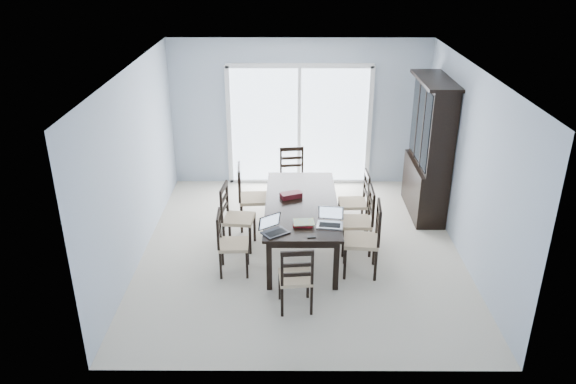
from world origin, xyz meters
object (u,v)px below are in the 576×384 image
chair_end_near (296,272)px  china_hutch (429,150)px  chair_left_far (247,190)px  chair_right_mid (363,213)px  chair_right_far (359,195)px  laptop_dark (275,230)px  hot_tub (281,139)px  chair_end_far (292,170)px  cell_phone (312,237)px  game_box (291,195)px  chair_left_near (227,236)px  chair_left_mid (232,210)px  dining_table (301,207)px  chair_right_near (369,231)px  laptop_silver (330,222)px

chair_end_near → china_hutch: bearing=46.7°
chair_left_far → chair_right_mid: 1.83m
chair_right_far → laptop_dark: size_ratio=2.80×
chair_end_near → hot_tub: bearing=87.4°
chair_end_far → cell_phone: chair_end_far is taller
chair_left_far → game_box: 0.88m
chair_left_near → cell_phone: (1.09, -0.41, 0.22)m
chair_left_mid → cell_phone: bearing=51.0°
chair_left_mid → chair_end_far: (0.86, 1.57, -0.01)m
chair_right_mid → hot_tub: 3.76m
chair_left_far → chair_end_far: chair_left_far is taller
dining_table → chair_left_mid: chair_left_mid is taller
cell_phone → chair_end_far: bearing=87.5°
chair_left_near → chair_right_far: size_ratio=0.94×
game_box → dining_table: bearing=-48.1°
chair_left_far → chair_end_near: (0.72, -2.18, -0.07)m
game_box → hot_tub: bearing=93.2°
chair_left_near → chair_end_near: bearing=43.5°
laptop_dark → cell_phone: bearing=-48.7°
chair_end_near → chair_end_far: size_ratio=0.95×
china_hutch → chair_end_near: (-2.11, -2.72, -0.53)m
chair_right_far → dining_table: bearing=124.1°
chair_end_near → game_box: size_ratio=3.47×
china_hutch → chair_end_near: bearing=-127.8°
chair_end_near → chair_right_mid: bearing=51.3°
china_hutch → chair_left_near: bearing=-148.5°
chair_left_far → chair_right_near: bearing=47.7°
cell_phone → game_box: (-0.25, 1.16, 0.03)m
chair_left_near → cell_phone: bearing=67.2°
dining_table → chair_left_far: size_ratio=1.89×
chair_left_near → cell_phone: chair_left_near is taller
cell_phone → hot_tub: (-0.44, 4.55, -0.29)m
chair_left_near → chair_right_mid: 1.94m
chair_left_mid → cell_phone: chair_left_mid is taller
dining_table → chair_left_far: (-0.81, 0.72, -0.06)m
chair_left_near → laptop_silver: chair_left_near is taller
chair_end_far → game_box: 1.52m
game_box → chair_right_near: bearing=-36.7°
chair_right_near → laptop_silver: chair_right_near is taller
chair_left_near → chair_right_mid: size_ratio=0.91×
chair_left_mid → laptop_dark: size_ratio=2.89×
chair_right_mid → hot_tub: (-1.20, 3.56, -0.13)m
chair_right_far → laptop_dark: (-1.23, -1.55, 0.24)m
laptop_silver → game_box: 0.99m
chair_end_near → laptop_dark: size_ratio=2.68×
chair_right_mid → cell_phone: 1.26m
chair_left_far → chair_end_far: bearing=139.6°
china_hutch → laptop_dark: (-2.36, -2.15, -0.27)m
china_hutch → chair_left_far: (-2.83, -0.53, -0.46)m
chair_right_mid → game_box: (-1.01, 0.17, 0.20)m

